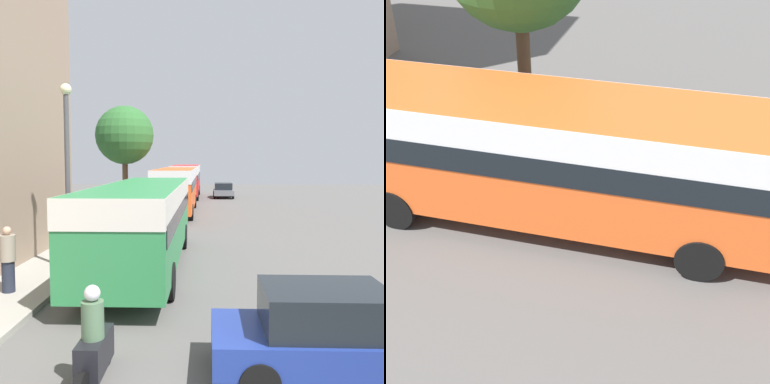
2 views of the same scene
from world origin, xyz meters
The scene contains 1 object.
bus_following centered at (-1.98, 25.18, 2.00)m, with size 2.50×11.06×3.08m.
Camera 2 is at (7.55, 28.25, 7.70)m, focal length 50.00 mm.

